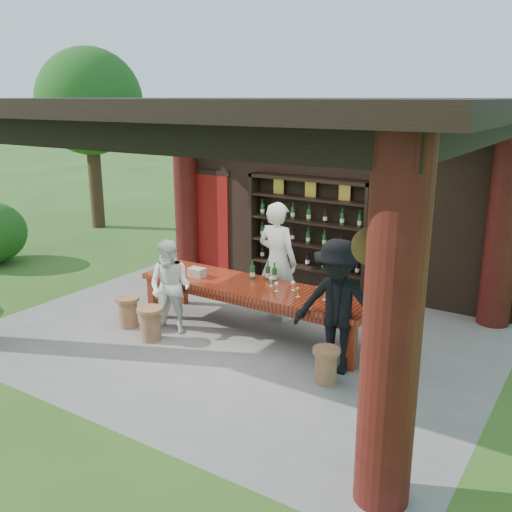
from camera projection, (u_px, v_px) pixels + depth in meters
The scene contains 14 objects.
ground at pixel (242, 334), 8.77m from camera, with size 90.00×90.00×0.00m, color #2D5119.
pavilion at pixel (256, 193), 8.55m from camera, with size 7.50×6.00×3.60m.
wine_shelf at pixel (308, 234), 10.55m from camera, with size 2.41×0.37×2.12m.
tasting_table at pixel (255, 293), 8.68m from camera, with size 3.76×0.97×0.75m.
stool_near_left at pixel (150, 323), 8.49m from camera, with size 0.39×0.39×0.51m.
stool_near_right at pixel (326, 364), 7.22m from camera, with size 0.35×0.35×0.46m.
stool_far_left at pixel (128, 311), 8.98m from camera, with size 0.37×0.37×0.49m.
host at pixel (277, 261), 9.16m from camera, with size 0.71×0.46×1.94m, color white.
guest_woman at pixel (170, 287), 8.67m from camera, with size 0.71×0.55×1.45m, color white.
guest_man at pixel (337, 307), 7.37m from camera, with size 1.16×0.67×1.79m, color black.
table_bottles at pixel (265, 271), 8.87m from camera, with size 0.44×0.18×0.31m.
table_glasses at pixel (296, 288), 8.30m from camera, with size 1.02×0.28×0.15m.
napkin_basket at pixel (197, 272), 9.08m from camera, with size 0.26×0.18×0.14m, color #BF6672.
shrubs at pixel (408, 302), 8.55m from camera, with size 15.05×8.11×1.36m.
Camera 1 is at (4.58, -6.71, 3.52)m, focal length 40.00 mm.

